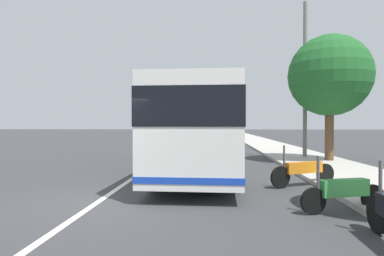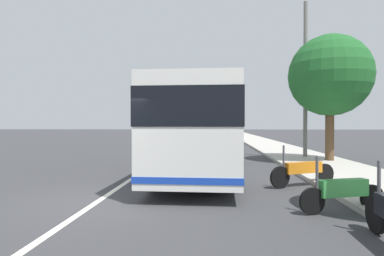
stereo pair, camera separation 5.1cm
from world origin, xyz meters
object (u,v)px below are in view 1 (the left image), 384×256
(utility_pole, at_px, (305,81))
(coach_bus, at_px, (202,126))
(motorcycle_nearest_curb, at_px, (343,191))
(roadside_tree_mid_block, at_px, (330,76))
(car_oncoming, at_px, (211,131))
(car_far_distant, at_px, (208,133))
(car_behind_bus, at_px, (176,132))
(car_side_street, at_px, (208,134))
(motorcycle_angled, at_px, (303,171))

(utility_pole, bearing_deg, coach_bus, 133.31)
(coach_bus, xyz_separation_m, motorcycle_nearest_curb, (-5.60, -3.24, -1.38))
(roadside_tree_mid_block, bearing_deg, car_oncoming, 7.65)
(car_far_distant, height_order, car_oncoming, car_far_distant)
(roadside_tree_mid_block, bearing_deg, car_behind_bus, 18.82)
(car_side_street, relative_size, roadside_tree_mid_block, 0.64)
(car_side_street, bearing_deg, motorcycle_nearest_curb, -176.59)
(car_behind_bus, height_order, roadside_tree_mid_block, roadside_tree_mid_block)
(car_behind_bus, bearing_deg, car_far_distant, 54.72)
(motorcycle_angled, relative_size, car_behind_bus, 0.51)
(motorcycle_nearest_curb, relative_size, car_side_street, 0.50)
(car_far_distant, height_order, car_side_street, car_far_distant)
(motorcycle_nearest_curb, distance_m, motorcycle_angled, 2.90)
(motorcycle_nearest_curb, xyz_separation_m, car_side_street, (32.45, 3.32, 0.21))
(motorcycle_angled, relative_size, car_side_street, 0.54)
(utility_pole, bearing_deg, car_oncoming, 7.08)
(car_behind_bus, relative_size, car_oncoming, 0.92)
(car_behind_bus, bearing_deg, motorcycle_nearest_curb, 11.63)
(car_side_street, xyz_separation_m, utility_pole, (-21.69, -5.57, 3.62))
(motorcycle_nearest_curb, xyz_separation_m, motorcycle_angled, (2.90, 0.04, 0.03))
(car_side_street, height_order, car_oncoming, car_oncoming)
(car_behind_bus, distance_m, car_oncoming, 13.04)
(car_side_street, bearing_deg, car_far_distant, -1.12)
(motorcycle_angled, relative_size, roadside_tree_mid_block, 0.35)
(motorcycle_angled, bearing_deg, utility_pole, -131.67)
(coach_bus, xyz_separation_m, roadside_tree_mid_block, (3.39, -6.15, 2.43))
(car_side_street, relative_size, car_oncoming, 0.87)
(motorcycle_angled, xyz_separation_m, roadside_tree_mid_block, (6.08, -2.95, 3.79))
(car_behind_bus, xyz_separation_m, car_side_street, (-9.51, -5.00, -0.03))
(motorcycle_nearest_curb, distance_m, roadside_tree_mid_block, 10.19)
(motorcycle_nearest_curb, height_order, utility_pole, utility_pole)
(car_far_distant, xyz_separation_m, utility_pole, (-27.70, -5.70, 3.58))
(motorcycle_nearest_curb, bearing_deg, car_behind_bus, -95.59)
(coach_bus, relative_size, car_oncoming, 2.34)
(car_oncoming, distance_m, utility_pole, 43.63)
(motorcycle_nearest_curb, xyz_separation_m, car_oncoming, (53.91, 3.12, 0.25))
(motorcycle_nearest_curb, distance_m, car_far_distant, 38.62)
(motorcycle_angled, distance_m, car_oncoming, 51.11)
(car_far_distant, bearing_deg, car_behind_bus, 56.52)
(car_side_street, bearing_deg, roadside_tree_mid_block, -167.56)
(coach_bus, height_order, car_oncoming, coach_bus)
(motorcycle_nearest_curb, bearing_deg, motorcycle_angled, -106.08)
(roadside_tree_mid_block, xyz_separation_m, utility_pole, (1.78, 0.67, 0.02))
(car_far_distant, distance_m, car_side_street, 6.02)
(car_oncoming, relative_size, utility_pole, 0.54)
(motorcycle_nearest_curb, relative_size, car_oncoming, 0.43)
(coach_bus, height_order, car_behind_bus, coach_bus)
(motorcycle_angled, distance_m, utility_pole, 9.03)
(motorcycle_nearest_curb, bearing_deg, car_far_distant, -101.67)
(coach_bus, bearing_deg, utility_pole, -45.19)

